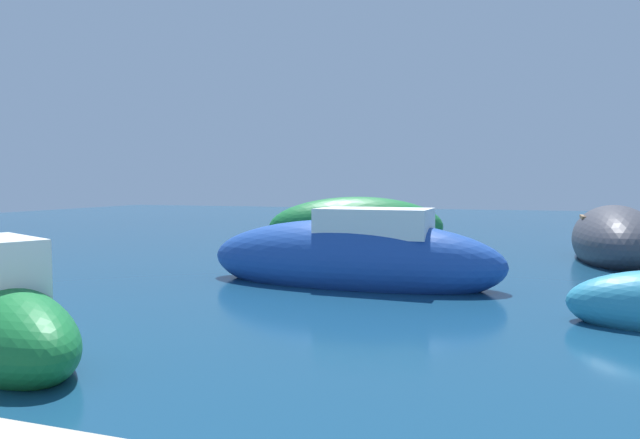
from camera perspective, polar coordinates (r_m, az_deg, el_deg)
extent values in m
ellipsoid|color=#1E479E|center=(11.43, 3.11, -4.16)|extent=(6.09, 2.06, 1.67)
cube|color=white|center=(11.22, 5.48, -0.31)|extent=(2.22, 1.33, 0.56)
ellipsoid|color=#3F3F47|center=(16.95, 27.38, -1.84)|extent=(2.33, 5.32, 1.85)
cube|color=brown|center=(16.91, 27.44, 0.17)|extent=(1.70, 1.13, 0.08)
ellipsoid|color=#197233|center=(18.83, 3.74, -0.79)|extent=(6.24, 4.46, 2.02)
cube|color=brown|center=(18.79, 3.75, 1.18)|extent=(1.81, 2.12, 0.08)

